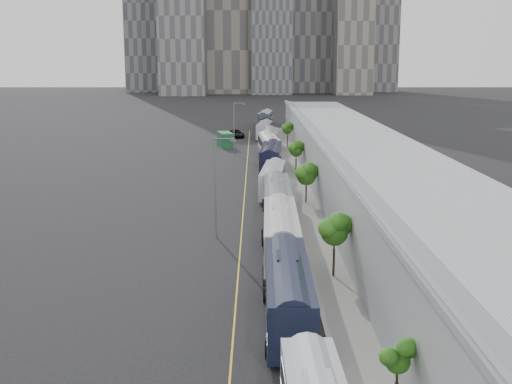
{
  "coord_description": "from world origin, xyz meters",
  "views": [
    {
      "loc": [
        -0.18,
        -17.1,
        16.09
      ],
      "look_at": [
        -0.11,
        47.15,
        3.0
      ],
      "focal_mm": 45.0,
      "sensor_mm": 36.0,
      "label": 1
    }
  ],
  "objects_px": {
    "street_lamp_near": "(217,181)",
    "bus_6": "(269,148)",
    "bus_9": "(264,124)",
    "suv": "(236,134)",
    "bus_8": "(264,131)",
    "street_lamp_far": "(235,125)",
    "bus_3": "(277,203)",
    "bus_1": "(288,297)",
    "bus_2": "(281,238)",
    "bus_5": "(271,160)",
    "bus_4": "(273,182)",
    "bus_7": "(271,140)",
    "bus_10": "(265,119)",
    "shipping_container": "(225,140)"
  },
  "relations": [
    {
      "from": "bus_4",
      "to": "bus_5",
      "type": "distance_m",
      "value": 17.26
    },
    {
      "from": "bus_6",
      "to": "shipping_container",
      "type": "relative_size",
      "value": 2.43
    },
    {
      "from": "bus_10",
      "to": "bus_5",
      "type": "bearing_deg",
      "value": -84.42
    },
    {
      "from": "bus_6",
      "to": "bus_3",
      "type": "bearing_deg",
      "value": -94.04
    },
    {
      "from": "shipping_container",
      "to": "suv",
      "type": "xyz_separation_m",
      "value": [
        1.67,
        15.52,
        -0.56
      ]
    },
    {
      "from": "bus_10",
      "to": "bus_3",
      "type": "bearing_deg",
      "value": -84.4
    },
    {
      "from": "bus_3",
      "to": "street_lamp_near",
      "type": "xyz_separation_m",
      "value": [
        -5.81,
        -6.94,
        3.68
      ]
    },
    {
      "from": "street_lamp_near",
      "to": "street_lamp_far",
      "type": "bearing_deg",
      "value": 90.04
    },
    {
      "from": "bus_6",
      "to": "bus_10",
      "type": "xyz_separation_m",
      "value": [
        0.3,
        57.02,
        -0.08
      ]
    },
    {
      "from": "bus_8",
      "to": "street_lamp_far",
      "type": "relative_size",
      "value": 1.38
    },
    {
      "from": "bus_4",
      "to": "bus_9",
      "type": "bearing_deg",
      "value": 95.49
    },
    {
      "from": "bus_9",
      "to": "suv",
      "type": "distance_m",
      "value": 13.77
    },
    {
      "from": "bus_1",
      "to": "street_lamp_far",
      "type": "distance_m",
      "value": 75.17
    },
    {
      "from": "bus_3",
      "to": "street_lamp_far",
      "type": "relative_size",
      "value": 1.49
    },
    {
      "from": "bus_3",
      "to": "bus_7",
      "type": "bearing_deg",
      "value": 89.95
    },
    {
      "from": "street_lamp_near",
      "to": "shipping_container",
      "type": "relative_size",
      "value": 1.64
    },
    {
      "from": "bus_9",
      "to": "bus_7",
      "type": "bearing_deg",
      "value": -90.88
    },
    {
      "from": "bus_1",
      "to": "street_lamp_near",
      "type": "distance_m",
      "value": 21.25
    },
    {
      "from": "bus_3",
      "to": "shipping_container",
      "type": "height_order",
      "value": "bus_3"
    },
    {
      "from": "bus_1",
      "to": "bus_2",
      "type": "relative_size",
      "value": 0.97
    },
    {
      "from": "bus_4",
      "to": "bus_1",
      "type": "bearing_deg",
      "value": -84.72
    },
    {
      "from": "bus_3",
      "to": "suv",
      "type": "relative_size",
      "value": 2.24
    },
    {
      "from": "bus_1",
      "to": "bus_6",
      "type": "bearing_deg",
      "value": 90.29
    },
    {
      "from": "bus_2",
      "to": "bus_6",
      "type": "bearing_deg",
      "value": 90.79
    },
    {
      "from": "bus_5",
      "to": "bus_6",
      "type": "relative_size",
      "value": 1.01
    },
    {
      "from": "bus_2",
      "to": "bus_4",
      "type": "relative_size",
      "value": 1.1
    },
    {
      "from": "bus_7",
      "to": "bus_9",
      "type": "height_order",
      "value": "bus_9"
    },
    {
      "from": "bus_6",
      "to": "shipping_container",
      "type": "bearing_deg",
      "value": 114.85
    },
    {
      "from": "bus_5",
      "to": "street_lamp_far",
      "type": "xyz_separation_m",
      "value": [
        -5.92,
        17.91,
        3.52
      ]
    },
    {
      "from": "bus_5",
      "to": "street_lamp_near",
      "type": "relative_size",
      "value": 1.5
    },
    {
      "from": "bus_5",
      "to": "bus_3",
      "type": "bearing_deg",
      "value": -86.25
    },
    {
      "from": "bus_8",
      "to": "shipping_container",
      "type": "bearing_deg",
      "value": -112.98
    },
    {
      "from": "bus_9",
      "to": "bus_8",
      "type": "bearing_deg",
      "value": -93.15
    },
    {
      "from": "bus_10",
      "to": "bus_7",
      "type": "bearing_deg",
      "value": -83.83
    },
    {
      "from": "shipping_container",
      "to": "bus_3",
      "type": "bearing_deg",
      "value": -95.57
    },
    {
      "from": "bus_4",
      "to": "bus_6",
      "type": "bearing_deg",
      "value": 95.18
    },
    {
      "from": "bus_2",
      "to": "street_lamp_far",
      "type": "height_order",
      "value": "street_lamp_far"
    },
    {
      "from": "bus_2",
      "to": "bus_6",
      "type": "relative_size",
      "value": 1.01
    },
    {
      "from": "bus_6",
      "to": "street_lamp_near",
      "type": "relative_size",
      "value": 1.49
    },
    {
      "from": "bus_4",
      "to": "street_lamp_far",
      "type": "distance_m",
      "value": 35.81
    },
    {
      "from": "street_lamp_far",
      "to": "bus_10",
      "type": "bearing_deg",
      "value": 83.28
    },
    {
      "from": "street_lamp_far",
      "to": "bus_4",
      "type": "bearing_deg",
      "value": -80.78
    },
    {
      "from": "bus_2",
      "to": "bus_7",
      "type": "relative_size",
      "value": 1.09
    },
    {
      "from": "street_lamp_near",
      "to": "bus_6",
      "type": "bearing_deg",
      "value": 83.36
    },
    {
      "from": "bus_4",
      "to": "suv",
      "type": "xyz_separation_m",
      "value": [
        -6.27,
        60.55,
        -0.71
      ]
    },
    {
      "from": "bus_2",
      "to": "street_lamp_near",
      "type": "xyz_separation_m",
      "value": [
        -5.63,
        6.58,
        3.62
      ]
    },
    {
      "from": "bus_3",
      "to": "bus_7",
      "type": "relative_size",
      "value": 1.05
    },
    {
      "from": "bus_3",
      "to": "bus_6",
      "type": "relative_size",
      "value": 0.98
    },
    {
      "from": "bus_3",
      "to": "bus_6",
      "type": "height_order",
      "value": "bus_6"
    },
    {
      "from": "bus_2",
      "to": "bus_5",
      "type": "relative_size",
      "value": 1.0
    }
  ]
}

